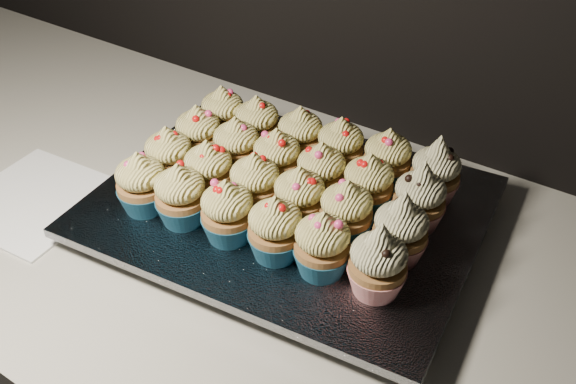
# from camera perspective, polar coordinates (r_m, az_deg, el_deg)

# --- Properties ---
(worktop) EXTENTS (2.44, 0.64, 0.04)m
(worktop) POSITION_cam_1_polar(r_m,az_deg,el_deg) (0.91, -10.37, -0.97)
(worktop) COLOR beige
(worktop) RESTS_ON cabinet
(napkin) EXTENTS (0.19, 0.19, 0.00)m
(napkin) POSITION_cam_1_polar(r_m,az_deg,el_deg) (0.93, -21.56, -0.68)
(napkin) COLOR white
(napkin) RESTS_ON worktop
(baking_tray) EXTENTS (0.47, 0.37, 0.02)m
(baking_tray) POSITION_cam_1_polar(r_m,az_deg,el_deg) (0.82, 0.00, -2.15)
(baking_tray) COLOR black
(baking_tray) RESTS_ON worktop
(foil_lining) EXTENTS (0.51, 0.41, 0.01)m
(foil_lining) POSITION_cam_1_polar(r_m,az_deg,el_deg) (0.81, 0.00, -1.23)
(foil_lining) COLOR silver
(foil_lining) RESTS_ON baking_tray
(cupcake_0) EXTENTS (0.06, 0.06, 0.08)m
(cupcake_0) POSITION_cam_1_polar(r_m,az_deg,el_deg) (0.80, -12.88, 0.73)
(cupcake_0) COLOR #195778
(cupcake_0) RESTS_ON foil_lining
(cupcake_1) EXTENTS (0.06, 0.06, 0.08)m
(cupcake_1) POSITION_cam_1_polar(r_m,az_deg,el_deg) (0.77, -9.51, -0.33)
(cupcake_1) COLOR #195778
(cupcake_1) RESTS_ON foil_lining
(cupcake_2) EXTENTS (0.06, 0.06, 0.08)m
(cupcake_2) POSITION_cam_1_polar(r_m,az_deg,el_deg) (0.74, -5.40, -1.79)
(cupcake_2) COLOR #195778
(cupcake_2) RESTS_ON foil_lining
(cupcake_3) EXTENTS (0.06, 0.06, 0.08)m
(cupcake_3) POSITION_cam_1_polar(r_m,az_deg,el_deg) (0.71, -1.13, -3.32)
(cupcake_3) COLOR #195778
(cupcake_3) RESTS_ON foil_lining
(cupcake_4) EXTENTS (0.06, 0.06, 0.08)m
(cupcake_4) POSITION_cam_1_polar(r_m,az_deg,el_deg) (0.69, 3.06, -4.73)
(cupcake_4) COLOR #195778
(cupcake_4) RESTS_ON foil_lining
(cupcake_5) EXTENTS (0.06, 0.06, 0.10)m
(cupcake_5) POSITION_cam_1_polar(r_m,az_deg,el_deg) (0.68, 8.00, -6.26)
(cupcake_5) COLOR red
(cupcake_5) RESTS_ON foil_lining
(cupcake_6) EXTENTS (0.06, 0.06, 0.08)m
(cupcake_6) POSITION_cam_1_polar(r_m,az_deg,el_deg) (0.84, -10.51, 3.07)
(cupcake_6) COLOR #195778
(cupcake_6) RESTS_ON foil_lining
(cupcake_7) EXTENTS (0.06, 0.06, 0.08)m
(cupcake_7) POSITION_cam_1_polar(r_m,az_deg,el_deg) (0.80, -7.06, 1.84)
(cupcake_7) COLOR #195778
(cupcake_7) RESTS_ON foil_lining
(cupcake_8) EXTENTS (0.06, 0.06, 0.08)m
(cupcake_8) POSITION_cam_1_polar(r_m,az_deg,el_deg) (0.78, -2.96, 0.69)
(cupcake_8) COLOR #195778
(cupcake_8) RESTS_ON foil_lining
(cupcake_9) EXTENTS (0.06, 0.06, 0.08)m
(cupcake_9) POSITION_cam_1_polar(r_m,az_deg,el_deg) (0.75, 1.01, -0.56)
(cupcake_9) COLOR #195778
(cupcake_9) RESTS_ON foil_lining
(cupcake_10) EXTENTS (0.06, 0.06, 0.08)m
(cupcake_10) POSITION_cam_1_polar(r_m,az_deg,el_deg) (0.74, 5.18, -1.82)
(cupcake_10) COLOR #195778
(cupcake_10) RESTS_ON foil_lining
(cupcake_11) EXTENTS (0.06, 0.06, 0.10)m
(cupcake_11) POSITION_cam_1_polar(r_m,az_deg,el_deg) (0.72, 9.96, -3.38)
(cupcake_11) COLOR red
(cupcake_11) RESTS_ON foil_lining
(cupcake_12) EXTENTS (0.06, 0.06, 0.08)m
(cupcake_12) POSITION_cam_1_polar(r_m,az_deg,el_deg) (0.88, -7.95, 5.05)
(cupcake_12) COLOR #195778
(cupcake_12) RESTS_ON foil_lining
(cupcake_13) EXTENTS (0.06, 0.06, 0.08)m
(cupcake_13) POSITION_cam_1_polar(r_m,az_deg,el_deg) (0.85, -4.60, 4.01)
(cupcake_13) COLOR #195778
(cupcake_13) RESTS_ON foil_lining
(cupcake_14) EXTENTS (0.06, 0.06, 0.08)m
(cupcake_14) POSITION_cam_1_polar(r_m,az_deg,el_deg) (0.82, -0.99, 2.95)
(cupcake_14) COLOR #195778
(cupcake_14) RESTS_ON foil_lining
(cupcake_15) EXTENTS (0.06, 0.06, 0.08)m
(cupcake_15) POSITION_cam_1_polar(r_m,az_deg,el_deg) (0.80, 2.95, 1.70)
(cupcake_15) COLOR #195778
(cupcake_15) RESTS_ON foil_lining
(cupcake_16) EXTENTS (0.06, 0.06, 0.08)m
(cupcake_16) POSITION_cam_1_polar(r_m,az_deg,el_deg) (0.78, 7.13, 0.65)
(cupcake_16) COLOR #195778
(cupcake_16) RESTS_ON foil_lining
(cupcake_17) EXTENTS (0.06, 0.06, 0.10)m
(cupcake_17) POSITION_cam_1_polar(r_m,az_deg,el_deg) (0.77, 11.61, -0.57)
(cupcake_17) COLOR red
(cupcake_17) RESTS_ON foil_lining
(cupcake_18) EXTENTS (0.06, 0.06, 0.08)m
(cupcake_18) POSITION_cam_1_polar(r_m,az_deg,el_deg) (0.92, -5.80, 6.84)
(cupcake_18) COLOR #195778
(cupcake_18) RESTS_ON foil_lining
(cupcake_19) EXTENTS (0.06, 0.06, 0.08)m
(cupcake_19) POSITION_cam_1_polar(r_m,az_deg,el_deg) (0.89, -2.76, 5.97)
(cupcake_19) COLOR #195778
(cupcake_19) RESTS_ON foil_lining
(cupcake_20) EXTENTS (0.06, 0.06, 0.08)m
(cupcake_20) POSITION_cam_1_polar(r_m,az_deg,el_deg) (0.87, 1.09, 4.98)
(cupcake_20) COLOR #195778
(cupcake_20) RESTS_ON foil_lining
(cupcake_21) EXTENTS (0.06, 0.06, 0.08)m
(cupcake_21) POSITION_cam_1_polar(r_m,az_deg,el_deg) (0.85, 4.67, 3.96)
(cupcake_21) COLOR #195778
(cupcake_21) RESTS_ON foil_lining
(cupcake_22) EXTENTS (0.06, 0.06, 0.08)m
(cupcake_22) POSITION_cam_1_polar(r_m,az_deg,el_deg) (0.83, 8.81, 2.89)
(cupcake_22) COLOR #195778
(cupcake_22) RESTS_ON foil_lining
(cupcake_23) EXTENTS (0.06, 0.06, 0.10)m
(cupcake_23) POSITION_cam_1_polar(r_m,az_deg,el_deg) (0.81, 12.96, 1.69)
(cupcake_23) COLOR red
(cupcake_23) RESTS_ON foil_lining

